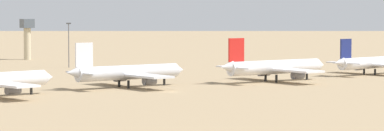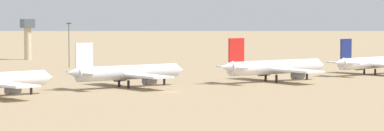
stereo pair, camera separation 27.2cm
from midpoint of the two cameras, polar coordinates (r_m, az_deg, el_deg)
name	(u,v)px [view 2 (the right image)]	position (r m, az deg, el deg)	size (l,w,h in m)	color
ground	(172,92)	(252.99, -1.20, -1.64)	(4000.00, 4000.00, 0.00)	#9E8460
ridge_east	(76,3)	(1470.04, -7.15, 3.86)	(240.18, 171.26, 68.49)	gray
parked_jet_white_2	(127,73)	(267.32, -4.00, -0.44)	(40.17, 33.77, 13.27)	silver
parked_jet_red_3	(274,67)	(289.40, 5.11, -0.11)	(41.96, 35.15, 13.89)	white
parked_jet_navy_4	(372,63)	(325.58, 11.05, 0.17)	(38.56, 32.63, 12.73)	white
control_tower	(28,35)	(424.45, -10.09, 1.86)	(5.20, 5.20, 18.43)	#C6B793
light_pole_east	(69,42)	(363.24, -7.57, 1.45)	(1.80, 0.50, 17.48)	#59595E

